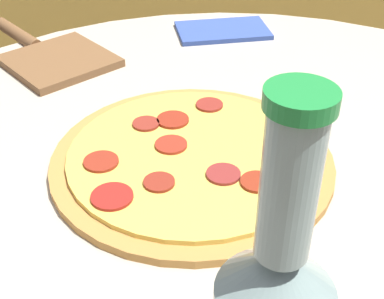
% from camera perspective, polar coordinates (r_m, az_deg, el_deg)
% --- Properties ---
extents(pizza, '(0.32, 0.32, 0.02)m').
position_cam_1_polar(pizza, '(0.61, -0.04, -0.94)').
color(pizza, '#B77F3D').
rests_on(pizza, table).
extents(pizza_paddle, '(0.24, 0.27, 0.02)m').
position_cam_1_polar(pizza_paddle, '(0.89, -14.87, 9.69)').
color(pizza_paddle, brown).
rests_on(pizza_paddle, table).
extents(napkin, '(0.17, 0.12, 0.01)m').
position_cam_1_polar(napkin, '(0.96, 3.51, 12.56)').
color(napkin, '#334C99').
rests_on(napkin, table).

